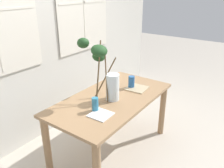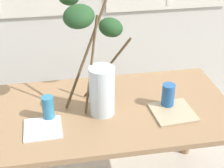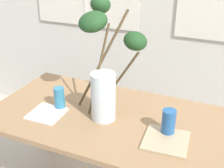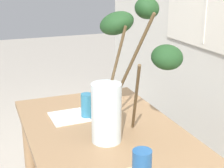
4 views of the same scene
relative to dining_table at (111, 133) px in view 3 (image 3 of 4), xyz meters
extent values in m
cube|color=#93704C|center=(0.00, 0.00, 0.11)|extent=(1.50, 0.78, 0.03)
cylinder|color=#93704C|center=(-0.69, 0.33, -0.26)|extent=(0.08, 0.08, 0.69)
cylinder|color=#93704C|center=(0.69, 0.33, -0.26)|extent=(0.08, 0.08, 0.69)
cylinder|color=silver|center=(-0.03, -0.03, 0.27)|extent=(0.15, 0.15, 0.29)
cylinder|color=silver|center=(-0.03, -0.03, 0.18)|extent=(0.13, 0.13, 0.09)
cylinder|color=brown|center=(-0.08, 0.01, 0.41)|extent=(0.11, 0.12, 0.55)
ellipsoid|color=#1E421E|center=(-0.13, 0.06, 0.68)|extent=(0.25, 0.26, 0.16)
cylinder|color=brown|center=(0.02, 0.10, 0.34)|extent=(0.28, 0.11, 0.42)
ellipsoid|color=#1E421E|center=(0.06, 0.23, 0.54)|extent=(0.21, 0.19, 0.15)
cylinder|color=brown|center=(-0.10, 0.10, 0.44)|extent=(0.29, 0.16, 0.61)
ellipsoid|color=#1E421E|center=(-0.17, 0.24, 0.74)|extent=(0.18, 0.18, 0.14)
cylinder|color=teal|center=(-0.33, -0.04, 0.19)|extent=(0.07, 0.07, 0.14)
cylinder|color=#235693|center=(0.36, -0.04, 0.20)|extent=(0.08, 0.08, 0.15)
cube|color=white|center=(-0.37, -0.14, 0.13)|extent=(0.21, 0.21, 0.01)
cube|color=tan|center=(0.37, -0.11, 0.13)|extent=(0.25, 0.25, 0.01)
camera|label=1|loc=(-1.88, -1.35, 1.28)|focal=37.20mm
camera|label=2|loc=(-0.26, -1.65, 1.27)|focal=54.91mm
camera|label=3|loc=(0.61, -1.38, 1.08)|focal=46.72mm
camera|label=4|loc=(1.39, -0.56, 0.91)|focal=54.99mm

